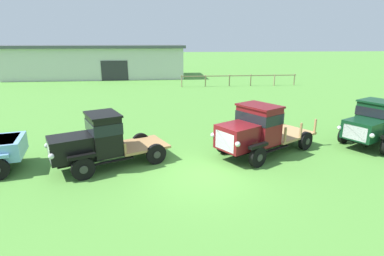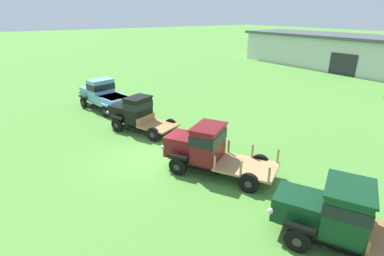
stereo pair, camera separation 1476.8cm
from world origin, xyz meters
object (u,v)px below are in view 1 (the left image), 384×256
at_px(vintage_truck_second_in_line, 99,140).
at_px(vintage_truck_far_side, 377,122).
at_px(vintage_truck_midrow_center, 256,130).
at_px(farm_shed, 90,61).

bearing_deg(vintage_truck_second_in_line, vintage_truck_far_side, 5.63).
bearing_deg(vintage_truck_midrow_center, vintage_truck_far_side, 6.26).
bearing_deg(vintage_truck_midrow_center, farm_shed, 113.37).
xyz_separation_m(farm_shed, vintage_truck_midrow_center, (12.95, -29.97, -0.98)).
height_order(farm_shed, vintage_truck_second_in_line, farm_shed).
bearing_deg(farm_shed, vintage_truck_second_in_line, -77.89).
bearing_deg(vintage_truck_second_in_line, farm_shed, 102.11).
relative_size(farm_shed, vintage_truck_second_in_line, 5.22).
relative_size(farm_shed, vintage_truck_midrow_center, 4.73).
bearing_deg(vintage_truck_far_side, vintage_truck_midrow_center, -173.74).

